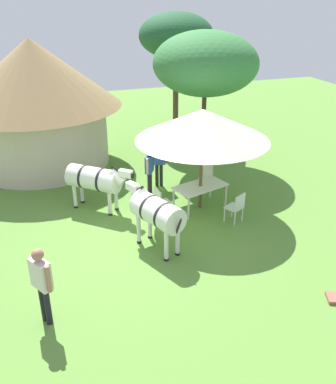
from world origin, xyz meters
The scene contains 14 objects.
ground_plane centered at (0.00, 0.00, 0.00)m, with size 36.00×36.00×0.00m, color #5B8B37.
thatched_hut centered at (-2.36, 6.27, 2.54)m, with size 6.15×6.15×4.59m.
shade_umbrella centered at (1.91, 0.96, 2.63)m, with size 3.86×3.86×3.08m.
patio_dining_table centered at (1.91, 0.96, 0.66)m, with size 1.76×1.27×0.74m.
patio_chair_near_hut centered at (2.54, -0.21, 0.52)m, with size 0.59×0.58×0.90m.
patio_chair_west_end centered at (2.58, 2.10, 0.52)m, with size 0.59×0.59×0.90m.
patio_chair_near_lawn centered at (0.60, 0.76, 0.52)m, with size 0.48×0.50×0.90m.
guest_beside_umbrella centered at (1.20, 2.87, 0.96)m, with size 0.56×0.32×1.60m.
guest_behind_table centered at (0.73, 2.37, 0.93)m, with size 0.38×0.49×1.55m.
standing_watcher centered at (-2.92, -2.66, 1.04)m, with size 0.42×0.55×1.73m.
zebra_nearest_camera centered at (-0.02, -0.76, 1.05)m, with size 1.19×1.99×1.59m.
zebra_by_umbrella centered at (-1.08, 1.87, 0.99)m, with size 1.85×1.71×1.53m.
acacia_tree_far_lawn centered at (3.56, 7.85, 4.30)m, with size 3.11×3.11×5.26m.
acacia_tree_left_background centered at (3.53, 4.63, 3.67)m, with size 3.78×3.78×4.81m.
Camera 1 is at (-2.74, -9.75, 6.12)m, focal length 39.95 mm.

